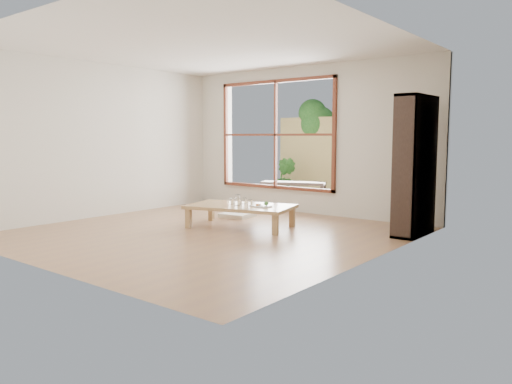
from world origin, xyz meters
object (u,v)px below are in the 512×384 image
(low_table, at_px, (241,208))
(bookshelf, at_px, (415,166))
(garden_bench, at_px, (293,185))
(food_tray, at_px, (262,205))

(low_table, distance_m, bookshelf, 2.58)
(garden_bench, bearing_deg, low_table, -93.29)
(food_tray, bearing_deg, low_table, -165.45)
(bookshelf, height_order, garden_bench, bookshelf)
(low_table, height_order, bookshelf, bookshelf)
(food_tray, bearing_deg, bookshelf, 34.73)
(bookshelf, distance_m, garden_bench, 3.70)
(low_table, relative_size, food_tray, 5.85)
(food_tray, relative_size, garden_bench, 0.22)
(bookshelf, xyz_separation_m, garden_bench, (-3.20, 1.77, -0.58))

